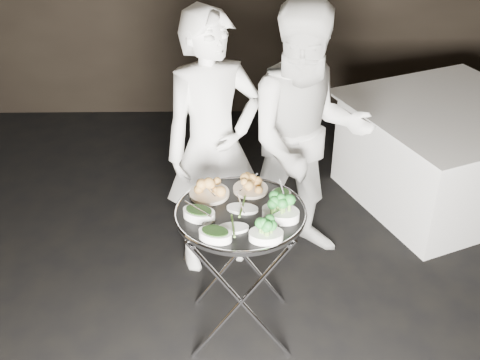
{
  "coord_description": "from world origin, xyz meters",
  "views": [
    {
      "loc": [
        0.16,
        -2.17,
        2.65
      ],
      "look_at": [
        0.21,
        0.59,
        0.95
      ],
      "focal_mm": 45.0,
      "sensor_mm": 36.0,
      "label": 1
    }
  ],
  "objects_px": {
    "serving_tray": "(240,213)",
    "waiter_right": "(307,139)",
    "tray_stand": "(240,267)",
    "waiter_left": "(213,146)",
    "dining_table": "(445,154)"
  },
  "relations": [
    {
      "from": "serving_tray",
      "to": "waiter_right",
      "type": "xyz_separation_m",
      "value": [
        0.43,
        0.75,
        0.04
      ]
    },
    {
      "from": "serving_tray",
      "to": "waiter_right",
      "type": "distance_m",
      "value": 0.87
    },
    {
      "from": "tray_stand",
      "to": "serving_tray",
      "type": "xyz_separation_m",
      "value": [
        0.0,
        0.0,
        0.37
      ]
    },
    {
      "from": "waiter_left",
      "to": "waiter_right",
      "type": "bearing_deg",
      "value": -16.18
    },
    {
      "from": "waiter_left",
      "to": "waiter_right",
      "type": "xyz_separation_m",
      "value": [
        0.59,
        0.07,
        0.01
      ]
    },
    {
      "from": "waiter_right",
      "to": "dining_table",
      "type": "relative_size",
      "value": 1.28
    },
    {
      "from": "waiter_right",
      "to": "dining_table",
      "type": "xyz_separation_m",
      "value": [
        1.17,
        0.65,
        -0.49
      ]
    },
    {
      "from": "waiter_left",
      "to": "dining_table",
      "type": "distance_m",
      "value": 1.96
    },
    {
      "from": "serving_tray",
      "to": "waiter_right",
      "type": "height_order",
      "value": "waiter_right"
    },
    {
      "from": "tray_stand",
      "to": "waiter_right",
      "type": "height_order",
      "value": "waiter_right"
    },
    {
      "from": "serving_tray",
      "to": "dining_table",
      "type": "relative_size",
      "value": 0.51
    },
    {
      "from": "serving_tray",
      "to": "waiter_left",
      "type": "distance_m",
      "value": 0.7
    },
    {
      "from": "tray_stand",
      "to": "dining_table",
      "type": "relative_size",
      "value": 0.6
    },
    {
      "from": "serving_tray",
      "to": "tray_stand",
      "type": "bearing_deg",
      "value": -90.0
    },
    {
      "from": "waiter_left",
      "to": "dining_table",
      "type": "xyz_separation_m",
      "value": [
        1.75,
        0.72,
        -0.48
      ]
    }
  ]
}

